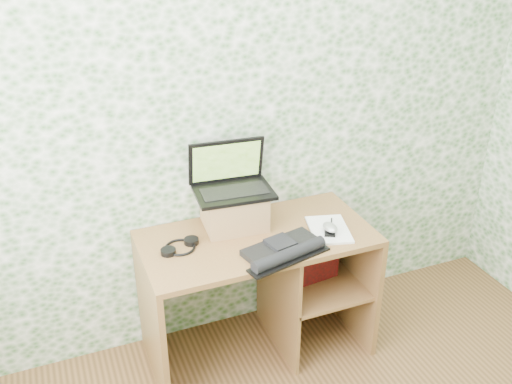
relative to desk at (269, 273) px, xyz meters
name	(u,v)px	position (x,y,z in m)	size (l,w,h in m)	color
wall_back	(235,116)	(-0.08, 0.28, 0.82)	(3.50, 3.50, 0.00)	white
desk	(269,273)	(0.00, 0.00, 0.00)	(1.20, 0.60, 0.75)	brown
riser	(234,210)	(-0.15, 0.12, 0.36)	(0.31, 0.26, 0.19)	#8D5E3F
laptop	(231,180)	(-0.15, 0.16, 0.52)	(0.42, 0.31, 0.27)	black
keyboard	(284,250)	(-0.02, -0.24, 0.29)	(0.45, 0.31, 0.06)	black
headphones	(180,247)	(-0.48, 0.00, 0.28)	(0.21, 0.20, 0.03)	black
notepad	(329,230)	(0.29, -0.12, 0.28)	(0.20, 0.28, 0.01)	white
mouse	(330,229)	(0.27, -0.16, 0.30)	(0.07, 0.10, 0.04)	#B9B9BC
pen	(331,224)	(0.32, -0.09, 0.29)	(0.01, 0.01, 0.13)	black
red_box	(317,256)	(0.28, -0.03, 0.06)	(0.25, 0.08, 0.30)	maroon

